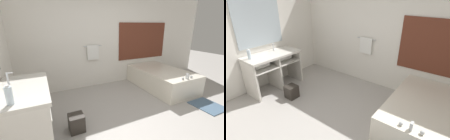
{
  "view_description": "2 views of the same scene",
  "coord_description": "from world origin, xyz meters",
  "views": [
    {
      "loc": [
        -1.59,
        -1.69,
        1.69
      ],
      "look_at": [
        -0.33,
        0.92,
        0.82
      ],
      "focal_mm": 24.0,
      "sensor_mm": 36.0,
      "label": 1
    },
    {
      "loc": [
        1.68,
        -1.57,
        2.23
      ],
      "look_at": [
        -0.28,
        0.99,
        0.75
      ],
      "focal_mm": 28.0,
      "sensor_mm": 36.0,
      "label": 2
    }
  ],
  "objects": [
    {
      "name": "ground_plane",
      "position": [
        0.0,
        0.0,
        0.0
      ],
      "size": [
        16.0,
        16.0,
        0.0
      ],
      "primitive_type": "plane",
      "color": "#A8A39E",
      "rests_on": "ground"
    },
    {
      "name": "vanity_counter",
      "position": [
        -1.86,
        0.55,
        0.63
      ],
      "size": [
        0.64,
        1.24,
        0.88
      ],
      "color": "silver",
      "rests_on": "ground_plane"
    },
    {
      "name": "sink_faucet",
      "position": [
        -2.04,
        0.71,
        0.97
      ],
      "size": [
        0.09,
        0.04,
        0.18
      ],
      "color": "silver",
      "rests_on": "vanity_counter"
    },
    {
      "name": "wall_back_with_blinds",
      "position": [
        0.05,
        2.23,
        1.34
      ],
      "size": [
        7.4,
        0.13,
        2.7
      ],
      "color": "white",
      "rests_on": "ground_plane"
    },
    {
      "name": "wall_left_with_mirror",
      "position": [
        -2.23,
        0.01,
        1.35
      ],
      "size": [
        0.08,
        7.4,
        2.7
      ],
      "color": "white",
      "rests_on": "ground_plane"
    },
    {
      "name": "waste_bin",
      "position": [
        -1.2,
        0.47,
        0.14
      ],
      "size": [
        0.24,
        0.24,
        0.29
      ],
      "color": "#2D2823",
      "rests_on": "ground_plane"
    },
    {
      "name": "water_bottle_1",
      "position": [
        -1.94,
        0.06,
        0.99
      ],
      "size": [
        0.07,
        0.07,
        0.22
      ],
      "color": "silver",
      "rests_on": "vanity_counter"
    },
    {
      "name": "bathtub",
      "position": [
        1.37,
        1.28,
        0.28
      ],
      "size": [
        1.09,
        1.83,
        0.63
      ],
      "color": "silver",
      "rests_on": "ground_plane"
    }
  ]
}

